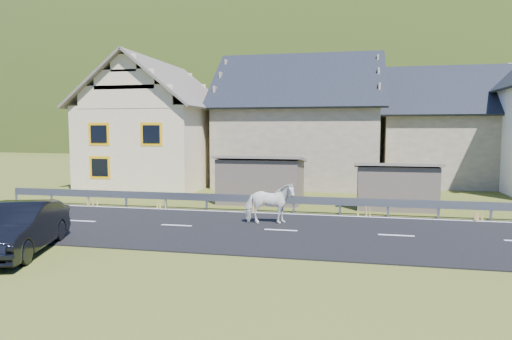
# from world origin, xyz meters

# --- Properties ---
(ground) EXTENTS (160.00, 160.00, 0.00)m
(ground) POSITION_xyz_m (0.00, 0.00, 0.00)
(ground) COLOR #3F4814
(ground) RESTS_ON ground
(road) EXTENTS (60.00, 7.00, 0.04)m
(road) POSITION_xyz_m (0.00, 0.00, 0.02)
(road) COLOR black
(road) RESTS_ON ground
(lane_markings) EXTENTS (60.00, 6.60, 0.01)m
(lane_markings) POSITION_xyz_m (0.00, 0.00, 0.04)
(lane_markings) COLOR silver
(lane_markings) RESTS_ON road
(guardrail) EXTENTS (28.10, 0.09, 0.75)m
(guardrail) POSITION_xyz_m (-0.00, 3.68, 0.56)
(guardrail) COLOR #93969B
(guardrail) RESTS_ON ground
(shed_left) EXTENTS (4.30, 3.30, 2.40)m
(shed_left) POSITION_xyz_m (-2.00, 6.50, 1.10)
(shed_left) COLOR #65594B
(shed_left) RESTS_ON ground
(shed_right) EXTENTS (3.80, 2.90, 2.20)m
(shed_right) POSITION_xyz_m (4.50, 6.00, 1.00)
(shed_right) COLOR #65594B
(shed_right) RESTS_ON ground
(house_cream) EXTENTS (7.80, 9.80, 8.30)m
(house_cream) POSITION_xyz_m (-10.00, 12.00, 4.36)
(house_cream) COLOR beige
(house_cream) RESTS_ON ground
(house_stone_a) EXTENTS (10.80, 9.80, 8.90)m
(house_stone_a) POSITION_xyz_m (-1.00, 15.00, 4.63)
(house_stone_a) COLOR tan
(house_stone_a) RESTS_ON ground
(house_stone_b) EXTENTS (9.80, 8.80, 8.10)m
(house_stone_b) POSITION_xyz_m (9.00, 17.00, 4.24)
(house_stone_b) COLOR tan
(house_stone_b) RESTS_ON ground
(mountain) EXTENTS (440.00, 280.00, 260.00)m
(mountain) POSITION_xyz_m (5.00, 180.00, -20.00)
(mountain) COLOR #1C310F
(mountain) RESTS_ON ground
(conifer_patch) EXTENTS (76.00, 50.00, 28.00)m
(conifer_patch) POSITION_xyz_m (-55.00, 110.00, 6.00)
(conifer_patch) COLOR black
(conifer_patch) RESTS_ON ground
(horse) EXTENTS (1.19, 2.01, 1.59)m
(horse) POSITION_xyz_m (-0.61, 1.03, 0.83)
(horse) COLOR white
(horse) RESTS_ON road
(car) EXTENTS (2.80, 4.77, 1.49)m
(car) POSITION_xyz_m (-7.17, -4.47, 0.74)
(car) COLOR black
(car) RESTS_ON ground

